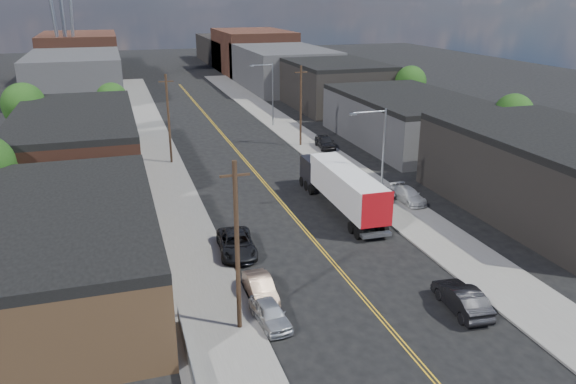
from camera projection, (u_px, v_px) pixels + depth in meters
ground at (219, 130)px, 79.36m from camera, size 260.00×260.00×0.00m
centerline at (242, 157)px, 65.85m from camera, size 0.32×120.00×0.01m
sidewalk_left at (160, 164)px, 63.16m from camera, size 5.00×140.00×0.15m
sidewalk_right at (318, 151)px, 68.50m from camera, size 5.00×140.00×0.15m
warehouse_tan at (60, 249)px, 35.55m from camera, size 12.00×22.00×5.60m
warehouse_brown at (76, 144)px, 58.80m from camera, size 12.00×26.00×6.60m
industrial_right_a at (555, 173)px, 48.34m from camera, size 14.00×22.00×7.10m
industrial_right_b at (407, 119)px, 71.93m from camera, size 14.00×24.00×6.10m
industrial_right_c at (333, 84)px, 95.10m from camera, size 14.00×22.00×7.60m
skyline_left_a at (76, 75)px, 103.93m from camera, size 16.00×30.00×8.00m
skyline_right_a at (282, 67)px, 115.18m from camera, size 16.00×30.00×8.00m
skyline_left_b at (80, 56)px, 126.12m from camera, size 16.00×26.00×10.00m
skyline_right_b at (253, 51)px, 137.36m from camera, size 16.00×26.00×10.00m
skyline_left_c at (84, 55)px, 144.63m from camera, size 16.00×40.00×7.00m
skyline_right_c at (236, 50)px, 155.87m from camera, size 16.00×40.00×7.00m
streetlight_near at (379, 151)px, 48.21m from camera, size 3.39×0.25×9.00m
streetlight_far at (270, 90)px, 79.73m from camera, size 3.39×0.25×9.00m
utility_pole_left_near at (237, 247)px, 30.32m from camera, size 1.60×0.26×10.00m
utility_pole_left_far at (169, 119)px, 61.84m from camera, size 1.60×0.26×10.00m
utility_pole_right at (301, 106)px, 69.16m from camera, size 1.60×0.26×10.00m
tree_left_mid at (25, 107)px, 66.31m from camera, size 5.10×5.04×8.37m
tree_left_far at (113, 100)px, 75.73m from camera, size 4.35×4.20×6.97m
tree_right_near at (514, 116)px, 64.58m from camera, size 4.60×4.48×7.44m
tree_right_far at (411, 84)px, 86.10m from camera, size 4.85×4.76×7.91m
semi_truck at (340, 184)px, 49.39m from camera, size 2.77×15.21×3.98m
car_left_a at (270, 313)px, 32.31m from camera, size 1.97×4.09×1.35m
car_left_b at (260, 288)px, 35.08m from camera, size 1.48×4.18×1.38m
car_left_c at (237, 244)px, 41.13m from camera, size 3.00×5.72×1.54m
car_right_oncoming at (462, 298)px, 33.67m from camera, size 2.07×4.94×1.59m
car_right_lot_a at (374, 189)px, 52.75m from camera, size 3.42×5.18×1.32m
car_right_lot_b at (408, 195)px, 51.09m from camera, size 1.97×4.48×1.28m
car_right_lot_c at (325, 142)px, 69.08m from camera, size 2.31×4.79×1.58m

